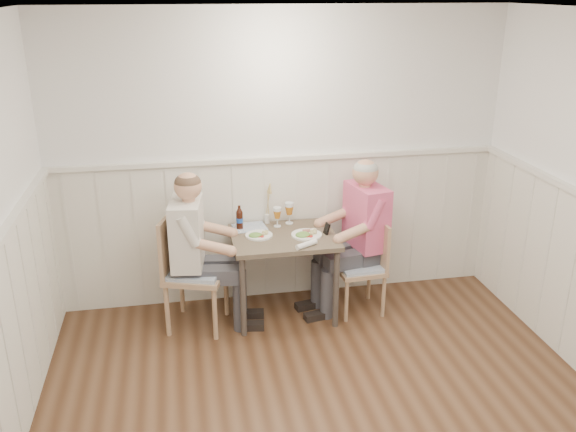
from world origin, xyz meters
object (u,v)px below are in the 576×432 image
Objects in this scene: diner_cream at (194,263)px; dining_table at (284,246)px; man_in_pink at (361,246)px; chair_right at (365,263)px; grass_vase at (267,205)px; beer_bottle at (240,219)px; chair_left at (188,267)px.

dining_table is at bearing 4.07° from diner_cream.
dining_table is at bearing -177.11° from man_in_pink.
dining_table is 0.64× the size of diner_cream.
dining_table is 0.74m from chair_right.
grass_vase is (-0.79, 0.27, 0.34)m from man_in_pink.
man_in_pink is (0.70, 0.04, -0.06)m from dining_table.
dining_table is at bearing -31.66° from beer_bottle.
man_in_pink is at bearing 3.51° from diner_cream.
chair_right is 2.17× the size of grass_vase.
dining_table is 0.64× the size of man_in_pink.
chair_left reaches higher than chair_right.
man_in_pink reaches higher than diner_cream.
grass_vase is at bearing 20.27° from beer_bottle.
man_in_pink reaches higher than chair_right.
chair_right is at bearing -24.40° from grass_vase.
chair_left is 0.72× the size of diner_cream.
man_in_pink reaches higher than beer_bottle.
diner_cream is at bearing 179.88° from chair_right.
grass_vase reaches higher than chair_right.
dining_table is 0.77m from diner_cream.
beer_bottle is (-1.07, 0.27, 0.39)m from chair_right.
chair_right is 1.17m from beer_bottle.
diner_cream is (-0.77, -0.05, -0.07)m from dining_table.
chair_left is 0.89m from grass_vase.
man_in_pink is 0.91m from grass_vase.
man_in_pink is 6.49× the size of beer_bottle.
dining_table is at bearing 2.92° from chair_left.
diner_cream is (-1.48, 0.00, 0.12)m from chair_right.
chair_right is at bearing -0.12° from diner_cream.
diner_cream reaches higher than beer_bottle.
dining_table is 0.46m from beer_bottle.
chair_left is at bearing -177.10° from man_in_pink.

